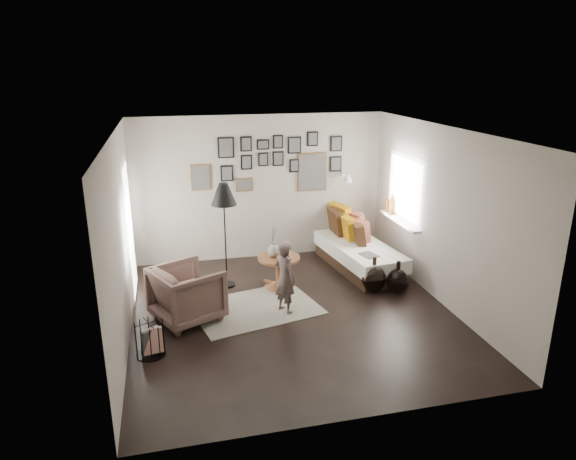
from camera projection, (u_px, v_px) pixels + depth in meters
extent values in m
plane|color=black|center=(293.00, 313.00, 7.40)|extent=(4.80, 4.80, 0.00)
plane|color=#A1988D|center=(261.00, 188.00, 9.22)|extent=(4.50, 0.00, 4.50)
plane|color=#A1988D|center=(355.00, 303.00, 4.78)|extent=(4.50, 0.00, 4.50)
plane|color=#A1988D|center=(121.00, 240.00, 6.50)|extent=(0.00, 4.80, 4.80)
plane|color=#A1988D|center=(442.00, 216.00, 7.49)|extent=(0.00, 4.80, 4.80)
plane|color=white|center=(293.00, 131.00, 6.59)|extent=(4.80, 4.80, 0.00)
plane|color=white|center=(129.00, 230.00, 7.69)|extent=(0.00, 2.14, 2.14)
plane|color=white|center=(129.00, 230.00, 7.69)|extent=(0.00, 1.88, 1.88)
plane|color=white|center=(129.00, 230.00, 7.69)|extent=(0.00, 1.93, 1.93)
plane|color=white|center=(405.00, 188.00, 8.55)|extent=(0.00, 1.30, 1.30)
plane|color=white|center=(405.00, 188.00, 8.55)|extent=(0.00, 1.14, 1.14)
cube|color=white|center=(400.00, 221.00, 8.72)|extent=(0.15, 1.32, 0.04)
cylinder|color=#8C4C14|center=(392.00, 207.00, 8.99)|extent=(0.10, 0.10, 0.28)
cylinder|color=#8C4C14|center=(388.00, 206.00, 9.16)|extent=(0.08, 0.08, 0.22)
cube|color=brown|center=(201.00, 177.00, 8.89)|extent=(0.35, 0.03, 0.45)
cube|color=black|center=(201.00, 178.00, 8.87)|extent=(0.30, 0.01, 0.40)
cube|color=black|center=(226.00, 148.00, 8.84)|extent=(0.28, 0.03, 0.36)
cube|color=black|center=(226.00, 148.00, 8.82)|extent=(0.23, 0.01, 0.31)
cube|color=black|center=(227.00, 173.00, 8.98)|extent=(0.22, 0.03, 0.28)
cube|color=black|center=(227.00, 173.00, 8.96)|extent=(0.17, 0.01, 0.23)
cube|color=black|center=(246.00, 144.00, 8.90)|extent=(0.20, 0.03, 0.26)
cube|color=black|center=(246.00, 144.00, 8.88)|extent=(0.15, 0.01, 0.21)
cube|color=black|center=(246.00, 162.00, 9.00)|extent=(0.20, 0.03, 0.26)
cube|color=black|center=(247.00, 162.00, 8.98)|extent=(0.15, 0.01, 0.21)
cube|color=black|center=(263.00, 145.00, 8.97)|extent=(0.22, 0.03, 0.18)
cube|color=black|center=(263.00, 145.00, 8.96)|extent=(0.17, 0.01, 0.13)
cube|color=black|center=(263.00, 159.00, 9.05)|extent=(0.18, 0.03, 0.24)
cube|color=black|center=(263.00, 159.00, 9.04)|extent=(0.13, 0.01, 0.19)
cube|color=black|center=(278.00, 142.00, 9.02)|extent=(0.18, 0.03, 0.24)
cube|color=black|center=(278.00, 142.00, 9.00)|extent=(0.13, 0.01, 0.19)
cube|color=black|center=(278.00, 159.00, 9.11)|extent=(0.20, 0.03, 0.26)
cube|color=black|center=(278.00, 159.00, 9.10)|extent=(0.15, 0.01, 0.21)
cube|color=black|center=(294.00, 145.00, 9.11)|extent=(0.24, 0.03, 0.30)
cube|color=black|center=(295.00, 145.00, 9.09)|extent=(0.19, 0.01, 0.25)
cube|color=black|center=(294.00, 166.00, 9.22)|extent=(0.18, 0.03, 0.24)
cube|color=black|center=(295.00, 166.00, 9.21)|extent=(0.13, 0.01, 0.19)
cube|color=brown|center=(312.00, 172.00, 9.33)|extent=(0.55, 0.03, 0.70)
cube|color=black|center=(312.00, 172.00, 9.32)|extent=(0.50, 0.01, 0.65)
cube|color=black|center=(312.00, 139.00, 9.15)|extent=(0.20, 0.03, 0.26)
cube|color=black|center=(313.00, 139.00, 9.13)|extent=(0.15, 0.01, 0.21)
cube|color=black|center=(336.00, 144.00, 9.28)|extent=(0.22, 0.03, 0.28)
cube|color=black|center=(336.00, 144.00, 9.26)|extent=(0.17, 0.01, 0.23)
cube|color=black|center=(336.00, 164.00, 9.39)|extent=(0.22, 0.03, 0.28)
cube|color=black|center=(336.00, 164.00, 9.38)|extent=(0.17, 0.01, 0.23)
cube|color=brown|center=(244.00, 185.00, 9.11)|extent=(0.30, 0.03, 0.24)
cube|color=black|center=(244.00, 185.00, 9.09)|extent=(0.25, 0.01, 0.19)
cube|color=white|center=(343.00, 173.00, 9.47)|extent=(0.06, 0.04, 0.10)
cylinder|color=white|center=(346.00, 173.00, 9.35)|extent=(0.02, 0.24, 0.02)
cone|color=white|center=(348.00, 178.00, 9.25)|extent=(0.18, 0.18, 0.14)
cube|color=silver|center=(256.00, 308.00, 7.53)|extent=(2.00, 1.60, 0.01)
cone|color=brown|center=(279.00, 285.00, 8.23)|extent=(0.50, 0.50, 0.10)
cylinder|color=brown|center=(279.00, 272.00, 8.16)|extent=(0.11, 0.11, 0.38)
cylinder|color=brown|center=(279.00, 258.00, 8.09)|extent=(0.67, 0.67, 0.04)
ellipsoid|color=black|center=(274.00, 251.00, 8.05)|extent=(0.19, 0.19, 0.21)
cylinder|color=black|center=(274.00, 243.00, 8.01)|extent=(0.06, 0.06, 0.04)
cylinder|color=black|center=(286.00, 256.00, 8.10)|extent=(0.11, 0.11, 0.02)
cube|color=black|center=(359.00, 262.00, 8.98)|extent=(1.04, 1.99, 0.22)
cube|color=silver|center=(359.00, 251.00, 8.91)|extent=(1.11, 2.05, 0.24)
cube|color=#A66909|center=(346.00, 218.00, 9.53)|extent=(0.37, 0.60, 0.56)
cube|color=#311D0F|center=(341.00, 221.00, 9.41)|extent=(0.23, 0.51, 0.50)
cube|color=maroon|center=(357.00, 224.00, 9.32)|extent=(0.40, 0.53, 0.48)
cube|color=#A66909|center=(349.00, 227.00, 9.15)|extent=(0.24, 0.47, 0.46)
cube|color=maroon|center=(361.00, 231.00, 9.03)|extent=(0.34, 0.46, 0.42)
cube|color=#311D0F|center=(359.00, 234.00, 8.87)|extent=(0.25, 0.42, 0.40)
cube|color=black|center=(369.00, 255.00, 8.36)|extent=(0.30, 0.35, 0.02)
imported|color=brown|center=(187.00, 294.00, 7.10)|extent=(1.14, 1.13, 0.78)
cube|color=silver|center=(189.00, 286.00, 7.13)|extent=(0.47, 0.48, 0.16)
cylinder|color=black|center=(227.00, 285.00, 8.31)|extent=(0.26, 0.26, 0.03)
cylinder|color=black|center=(225.00, 242.00, 8.09)|extent=(0.02, 0.02, 1.51)
cone|color=black|center=(224.00, 194.00, 7.85)|extent=(0.40, 0.40, 0.34)
cube|color=black|center=(150.00, 340.00, 6.29)|extent=(0.24, 0.23, 0.33)
cube|color=silver|center=(153.00, 341.00, 6.28)|extent=(0.25, 0.13, 0.33)
ellipsoid|color=black|center=(374.00, 279.00, 8.04)|extent=(0.38, 0.38, 0.44)
cylinder|color=black|center=(375.00, 262.00, 7.95)|extent=(0.06, 0.06, 0.13)
ellipsoid|color=black|center=(397.00, 281.00, 8.01)|extent=(0.34, 0.34, 0.39)
cylinder|color=black|center=(398.00, 265.00, 7.93)|extent=(0.06, 0.06, 0.13)
imported|color=#534442|center=(285.00, 278.00, 7.28)|extent=(0.41, 0.46, 1.06)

